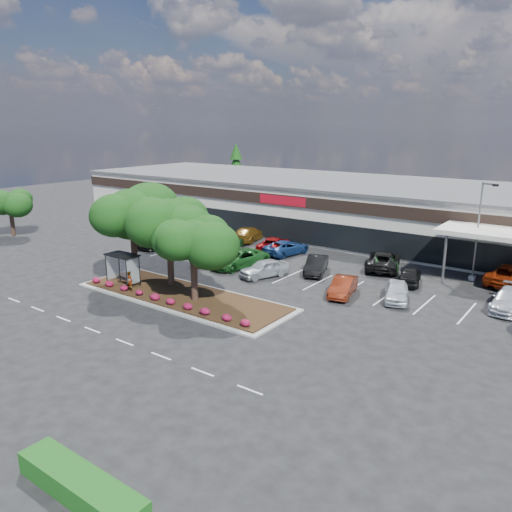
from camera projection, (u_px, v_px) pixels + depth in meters
The scene contains 29 objects.
ground at pixel (163, 319), 34.12m from camera, with size 160.00×160.00×0.00m, color black.
retail_store at pixel (370, 208), 59.73m from camera, with size 80.40×25.20×6.25m.
landscape_island at pixel (183, 296), 38.35m from camera, with size 18.00×6.00×0.26m.
lane_markings at pixel (252, 281), 42.33m from camera, with size 33.12×20.06×0.01m.
shrub_row at pixel (163, 299), 36.61m from camera, with size 17.00×0.80×0.50m, color maroon, non-canonical shape.
bus_shelter at pixel (124, 261), 40.11m from camera, with size 2.75×1.55×2.59m.
island_tree_west at pixel (133, 233), 41.12m from camera, with size 7.20×7.20×7.89m, color black, non-canonical shape.
island_tree_mid at pixel (169, 241), 39.74m from camera, with size 6.60×6.60×7.32m, color black, non-canonical shape.
island_tree_east at pixel (194, 257), 36.39m from camera, with size 5.80×5.80×6.50m, color black, non-canonical shape.
hedge_south_east at pixel (81, 486), 17.77m from camera, with size 6.00×1.30×0.90m, color #1C4514.
tree_west_far at pixel (11, 212), 59.04m from camera, with size 4.80×4.80×5.61m, color black, non-canonical shape.
conifer_north_west at pixel (236, 172), 85.84m from camera, with size 4.40×4.40×10.00m, color black.
person_waiting at pixel (130, 281), 39.00m from camera, with size 0.58×0.38×1.59m, color #594C47.
light_pole at pixel (478, 239), 41.63m from camera, with size 1.43×0.50×8.41m.
car_0 at pixel (156, 240), 54.09m from camera, with size 2.57×5.58×1.55m, color black.
car_1 at pixel (209, 256), 47.86m from camera, with size 2.24×4.87×1.35m, color #1A5028.
car_2 at pixel (239, 259), 46.37m from camera, with size 2.73×5.92×1.65m, color #1B561D.
car_4 at pixel (264, 268), 43.44m from camera, with size 1.81×4.51×1.54m, color #A2A8AD.
car_5 at pixel (316, 265), 44.45m from camera, with size 1.62×4.65×1.53m, color black.
car_6 at pixel (343, 286), 38.76m from camera, with size 1.52×4.36×1.44m, color maroon.
car_7 at pixel (396, 291), 37.59m from camera, with size 1.70×4.22×1.44m, color silver.
car_8 at pixel (509, 300), 35.73m from camera, with size 2.08×5.12×1.48m, color #B7BDC5.
car_9 at pixel (228, 242), 53.18m from camera, with size 2.09×5.15×1.49m, color #19411B.
car_10 at pixel (249, 234), 56.79m from camera, with size 2.30×5.66×1.64m, color brown.
car_11 at pixel (274, 244), 52.27m from camera, with size 2.49×5.39×1.50m, color #780607.
car_12 at pixel (286, 247), 50.92m from camera, with size 2.43×5.27×1.47m, color navy.
car_13 at pixel (383, 260), 45.75m from camera, with size 2.76×5.98×1.66m, color black.
car_14 at pixel (384, 261), 45.90m from camera, with size 2.57×5.58×1.55m, color #18491D.
car_15 at pixel (410, 275), 41.61m from camera, with size 1.68×4.19×1.43m, color black.
Camera 1 is at (23.93, -21.98, 12.95)m, focal length 35.00 mm.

